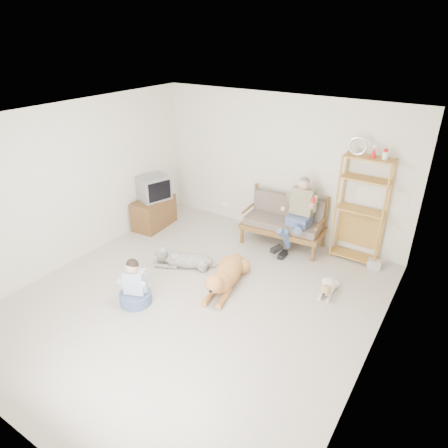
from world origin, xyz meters
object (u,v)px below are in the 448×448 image
Objects in this scene: golden_retriever at (225,276)px; loveseat at (285,220)px; etagere at (361,209)px; tv_stand at (154,213)px.

loveseat is at bearing 72.60° from golden_retriever.
loveseat is 0.71× the size of etagere.
loveseat is 2.69m from tv_stand.
etagere reaches higher than golden_retriever.
golden_retriever is (-1.45, -1.99, -0.76)m from etagere.
etagere is at bearing 41.55° from golden_retriever.
loveseat is at bearing 12.91° from tv_stand.
loveseat reaches higher than golden_retriever.
loveseat is at bearing -171.67° from etagere.
tv_stand is at bearing -167.19° from loveseat.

